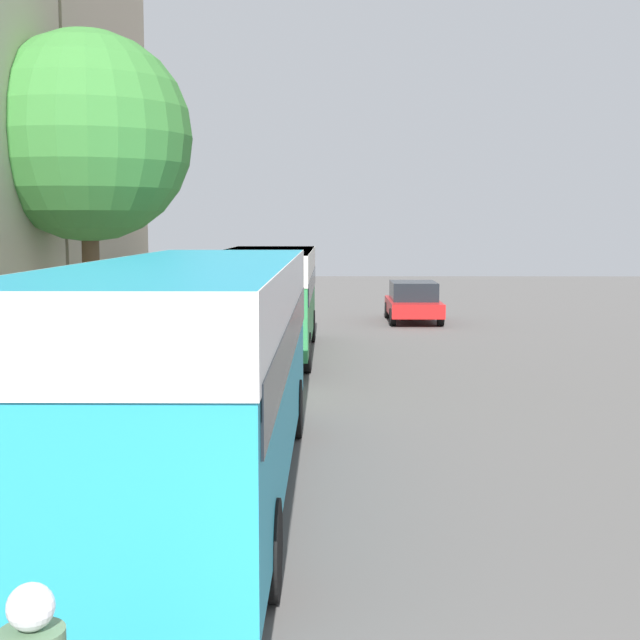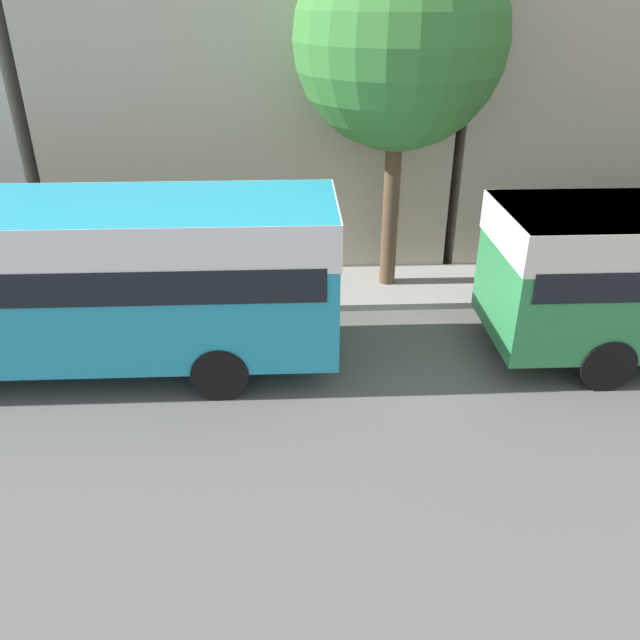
% 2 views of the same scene
% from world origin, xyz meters
% --- Properties ---
extents(building_midblock, '(6.98, 9.61, 10.73)m').
position_xyz_m(building_midblock, '(-9.69, 11.44, 5.36)').
color(building_midblock, '#BCAD93').
rests_on(building_midblock, ground_plane).
extents(bus_lead, '(2.65, 10.84, 3.17)m').
position_xyz_m(bus_lead, '(-2.02, 7.81, 2.05)').
color(bus_lead, teal).
rests_on(bus_lead, ground_plane).
extents(street_tree, '(4.32, 4.32, 7.46)m').
position_xyz_m(street_tree, '(-5.21, 14.68, 5.43)').
color(street_tree, brown).
rests_on(street_tree, sidewalk).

